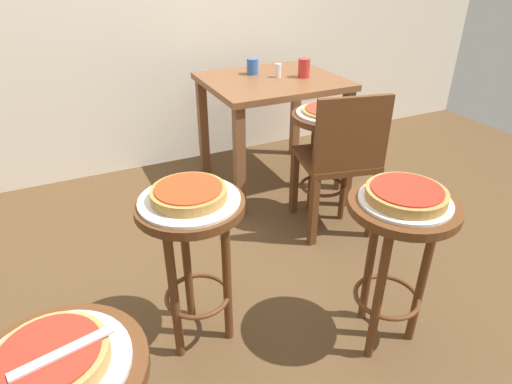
% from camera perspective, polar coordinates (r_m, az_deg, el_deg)
% --- Properties ---
extents(ground_plane, '(6.00, 6.00, 0.00)m').
position_cam_1_polar(ground_plane, '(2.26, -1.03, -12.00)').
color(ground_plane, brown).
extents(serving_plate_foreground, '(0.34, 0.34, 0.01)m').
position_cam_1_polar(serving_plate_foreground, '(1.13, -24.79, -19.95)').
color(serving_plate_foreground, silver).
rests_on(serving_plate_foreground, stool_foreground).
extents(pizza_foreground, '(0.25, 0.25, 0.05)m').
position_cam_1_polar(pizza_foreground, '(1.11, -25.10, -18.97)').
color(pizza_foreground, tan).
rests_on(pizza_foreground, serving_plate_foreground).
extents(stool_middle, '(0.41, 0.41, 0.68)m').
position_cam_1_polar(stool_middle, '(1.77, 17.88, -6.02)').
color(stool_middle, '#5B3319').
rests_on(stool_middle, ground_plane).
extents(serving_plate_middle, '(0.34, 0.34, 0.01)m').
position_cam_1_polar(serving_plate_middle, '(1.68, 18.78, -1.10)').
color(serving_plate_middle, white).
rests_on(serving_plate_middle, stool_middle).
extents(pizza_middle, '(0.29, 0.29, 0.05)m').
position_cam_1_polar(pizza_middle, '(1.67, 18.93, -0.26)').
color(pizza_middle, '#B78442').
rests_on(pizza_middle, serving_plate_middle).
extents(stool_leftside, '(0.41, 0.41, 0.68)m').
position_cam_1_polar(stool_leftside, '(1.71, -8.21, -6.12)').
color(stool_leftside, '#5B3319').
rests_on(stool_leftside, ground_plane).
extents(serving_plate_leftside, '(0.37, 0.37, 0.01)m').
position_cam_1_polar(serving_plate_leftside, '(1.62, -8.65, -1.03)').
color(serving_plate_leftside, white).
rests_on(serving_plate_leftside, stool_leftside).
extents(pizza_leftside, '(0.28, 0.28, 0.05)m').
position_cam_1_polar(pizza_leftside, '(1.60, -8.72, -0.15)').
color(pizza_leftside, '#B78442').
rests_on(pizza_leftside, serving_plate_leftside).
extents(stool_rear, '(0.41, 0.41, 0.68)m').
position_cam_1_polar(stool_rear, '(2.57, 9.09, 6.38)').
color(stool_rear, '#5B3319').
rests_on(stool_rear, ground_plane).
extents(serving_plate_rear, '(0.36, 0.36, 0.01)m').
position_cam_1_polar(serving_plate_rear, '(2.50, 9.40, 10.09)').
color(serving_plate_rear, silver).
rests_on(serving_plate_rear, stool_rear).
extents(pizza_rear, '(0.30, 0.30, 0.02)m').
position_cam_1_polar(pizza_rear, '(2.50, 9.43, 10.43)').
color(pizza_rear, tan).
rests_on(pizza_rear, serving_plate_rear).
extents(dining_table, '(0.87, 0.76, 0.74)m').
position_cam_1_polar(dining_table, '(2.99, 2.07, 12.26)').
color(dining_table, brown).
rests_on(dining_table, ground_plane).
extents(cup_near_edge, '(0.08, 0.08, 0.12)m').
position_cam_1_polar(cup_near_edge, '(2.99, 6.25, 15.72)').
color(cup_near_edge, red).
rests_on(cup_near_edge, dining_table).
extents(cup_far_edge, '(0.08, 0.08, 0.10)m').
position_cam_1_polar(cup_far_edge, '(3.05, -0.45, 15.99)').
color(cup_far_edge, '#3360B2').
rests_on(cup_far_edge, dining_table).
extents(condiment_shaker, '(0.04, 0.04, 0.09)m').
position_cam_1_polar(condiment_shaker, '(2.98, 2.90, 15.48)').
color(condiment_shaker, white).
rests_on(condiment_shaker, dining_table).
extents(wooden_chair, '(0.48, 0.48, 0.85)m').
position_cam_1_polar(wooden_chair, '(2.48, 10.91, 4.32)').
color(wooden_chair, '#5B3319').
rests_on(wooden_chair, ground_plane).
extents(pizza_server_knife, '(0.22, 0.07, 0.01)m').
position_cam_1_polar(pizza_server_knife, '(1.07, -23.70, -18.45)').
color(pizza_server_knife, silver).
rests_on(pizza_server_knife, pizza_foreground).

